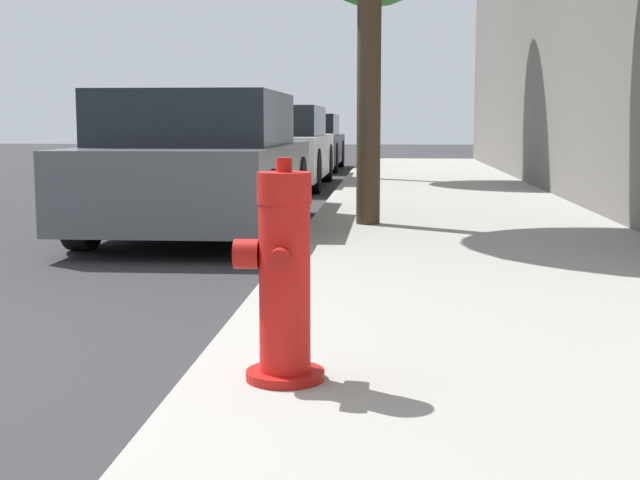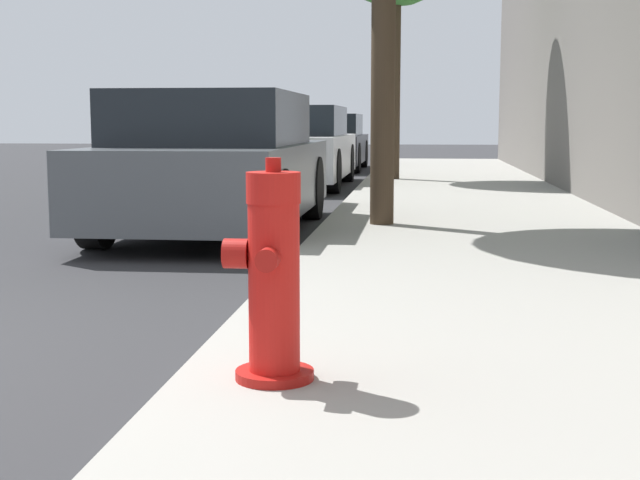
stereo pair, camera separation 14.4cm
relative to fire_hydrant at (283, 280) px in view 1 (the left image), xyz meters
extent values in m
cube|color=#99968E|center=(1.07, 0.20, -0.44)|extent=(2.91, 40.00, 0.13)
cylinder|color=#A91511|center=(0.00, 0.00, -0.36)|extent=(0.29, 0.29, 0.04)
cylinder|color=red|center=(0.00, 0.00, -0.03)|extent=(0.19, 0.19, 0.62)
cylinder|color=red|center=(0.00, 0.00, 0.33)|extent=(0.20, 0.20, 0.11)
cylinder|color=#A91511|center=(0.00, 0.00, 0.42)|extent=(0.06, 0.06, 0.05)
cylinder|color=#A91511|center=(0.00, -0.13, 0.09)|extent=(0.08, 0.07, 0.08)
cylinder|color=#A91511|center=(0.00, 0.13, 0.09)|extent=(0.08, 0.07, 0.08)
cylinder|color=#A91511|center=(-0.13, 0.00, 0.09)|extent=(0.09, 0.11, 0.11)
cube|color=#4C5156|center=(-1.44, 5.40, 0.02)|extent=(1.70, 4.10, 0.67)
cube|color=black|center=(-1.44, 5.23, 0.60)|extent=(1.57, 2.26, 0.50)
cylinder|color=black|center=(-2.21, 6.67, -0.16)|extent=(0.20, 0.69, 0.69)
cylinder|color=black|center=(-0.66, 6.67, -0.16)|extent=(0.20, 0.69, 0.69)
cylinder|color=black|center=(-2.21, 4.12, -0.16)|extent=(0.20, 0.69, 0.69)
cylinder|color=black|center=(-0.66, 4.12, -0.16)|extent=(0.20, 0.69, 0.69)
cube|color=silver|center=(-1.56, 11.62, 0.01)|extent=(1.74, 4.36, 0.67)
cube|color=black|center=(-1.56, 11.44, 0.59)|extent=(1.60, 2.40, 0.48)
cylinder|color=black|center=(-2.35, 12.97, -0.17)|extent=(0.20, 0.68, 0.68)
cylinder|color=black|center=(-0.77, 12.97, -0.17)|extent=(0.20, 0.68, 0.68)
cylinder|color=black|center=(-2.35, 10.27, -0.17)|extent=(0.20, 0.68, 0.68)
cylinder|color=black|center=(-0.77, 10.27, -0.17)|extent=(0.20, 0.68, 0.68)
cube|color=black|center=(-1.64, 16.87, -0.03)|extent=(1.79, 4.03, 0.61)
cube|color=black|center=(-1.64, 16.70, 0.51)|extent=(1.65, 2.22, 0.47)
cylinder|color=black|center=(-2.45, 18.12, -0.19)|extent=(0.20, 0.64, 0.64)
cylinder|color=black|center=(-0.82, 18.12, -0.19)|extent=(0.20, 0.64, 0.64)
cylinder|color=black|center=(-2.45, 15.62, -0.19)|extent=(0.20, 0.64, 0.64)
cylinder|color=black|center=(-0.82, 15.62, -0.19)|extent=(0.20, 0.64, 0.64)
cylinder|color=#423323|center=(0.18, 5.10, 1.21)|extent=(0.22, 0.22, 3.17)
cylinder|color=#423323|center=(0.08, 11.79, 1.25)|extent=(0.21, 0.21, 3.24)
camera|label=1|loc=(0.38, -3.16, 0.57)|focal=50.00mm
camera|label=2|loc=(0.53, -3.15, 0.57)|focal=50.00mm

